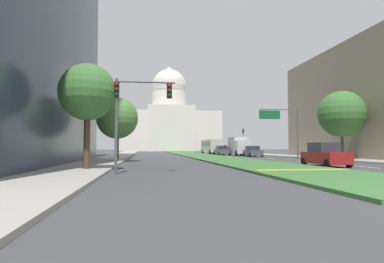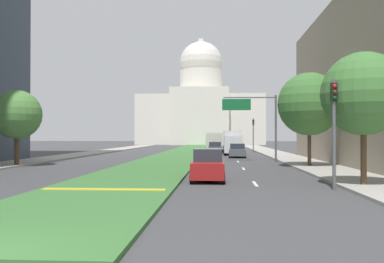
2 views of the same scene
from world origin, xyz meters
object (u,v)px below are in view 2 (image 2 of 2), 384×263
at_px(capitol_building, 201,109).
at_px(overhead_guide_sign, 256,114).
at_px(traffic_light_far_right, 253,131).
at_px(street_tree_left_mid, 17,115).
at_px(street_tree_right_mid, 309,104).
at_px(box_truck_delivery, 233,142).
at_px(city_bus, 214,141).
at_px(sedan_far_horizon, 230,146).
at_px(sedan_lead_stopped, 208,166).
at_px(street_tree_right_near, 363,94).
at_px(traffic_light_near_right, 334,119).
at_px(sedan_distant, 215,148).
at_px(sedan_midblock, 237,151).

relative_size(capitol_building, overhead_guide_sign, 5.61).
bearing_deg(traffic_light_far_right, capitol_building, 99.98).
height_order(street_tree_left_mid, street_tree_right_mid, street_tree_right_mid).
bearing_deg(traffic_light_far_right, box_truck_delivery, -111.61).
distance_m(box_truck_delivery, city_bus, 11.37).
distance_m(sedan_far_horizon, city_bus, 3.33).
xyz_separation_m(overhead_guide_sign, sedan_far_horizon, (-1.70, 27.75, -3.78)).
bearing_deg(street_tree_left_mid, street_tree_right_mid, 0.25).
height_order(overhead_guide_sign, street_tree_right_mid, street_tree_right_mid).
relative_size(sedan_lead_stopped, box_truck_delivery, 0.68).
distance_m(street_tree_right_near, city_bus, 46.50).
relative_size(traffic_light_near_right, sedan_far_horizon, 1.24).
bearing_deg(capitol_building, sedan_lead_stopped, -87.43).
bearing_deg(street_tree_right_near, traffic_light_far_right, 92.32).
xyz_separation_m(traffic_light_near_right, box_truck_delivery, (-3.49, 35.90, -1.64)).
bearing_deg(sedan_far_horizon, overhead_guide_sign, -86.50).
xyz_separation_m(street_tree_right_mid, sedan_far_horizon, (-5.33, 34.88, -4.23)).
height_order(street_tree_left_mid, sedan_distant, street_tree_left_mid).
bearing_deg(box_truck_delivery, street_tree_right_near, -81.38).
distance_m(traffic_light_far_right, sedan_lead_stopped, 41.36).
distance_m(traffic_light_near_right, city_bus, 47.40).
bearing_deg(street_tree_right_mid, sedan_far_horizon, 98.68).
height_order(street_tree_left_mid, city_bus, street_tree_left_mid).
xyz_separation_m(sedan_distant, box_truck_delivery, (2.38, -2.67, 0.89)).
height_order(overhead_guide_sign, street_tree_right_near, street_tree_right_near).
bearing_deg(box_truck_delivery, city_bus, 102.76).
relative_size(street_tree_right_mid, sedan_distant, 1.74).
relative_size(overhead_guide_sign, street_tree_left_mid, 1.02).
distance_m(traffic_light_near_right, sedan_distant, 39.10).
bearing_deg(sedan_far_horizon, sedan_lead_stopped, -93.25).
relative_size(street_tree_right_mid, sedan_lead_stopped, 1.76).
bearing_deg(capitol_building, street_tree_right_near, -83.22).
bearing_deg(street_tree_right_near, sedan_far_horizon, 96.23).
height_order(capitol_building, sedan_far_horizon, capitol_building).
height_order(sedan_lead_stopped, sedan_distant, sedan_lead_stopped).
height_order(traffic_light_far_right, sedan_far_horizon, traffic_light_far_right).
bearing_deg(city_bus, street_tree_left_mid, -116.11).
bearing_deg(sedan_lead_stopped, street_tree_right_mid, 52.19).
distance_m(street_tree_right_near, sedan_midblock, 28.91).
distance_m(capitol_building, box_truck_delivery, 69.45).
relative_size(sedan_distant, city_bus, 0.40).
bearing_deg(sedan_midblock, overhead_guide_sign, -80.41).
bearing_deg(sedan_lead_stopped, sedan_distant, 89.78).
bearing_deg(sedan_distant, overhead_guide_sign, -76.68).
height_order(street_tree_right_mid, sedan_distant, street_tree_right_mid).
xyz_separation_m(capitol_building, overhead_guide_sign, (8.76, -83.25, -6.01)).
height_order(capitol_building, city_bus, capitol_building).
xyz_separation_m(traffic_light_far_right, box_truck_delivery, (-3.49, -8.82, -1.64)).
distance_m(overhead_guide_sign, sedan_distant, 18.30).
relative_size(traffic_light_near_right, overhead_guide_sign, 0.80).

